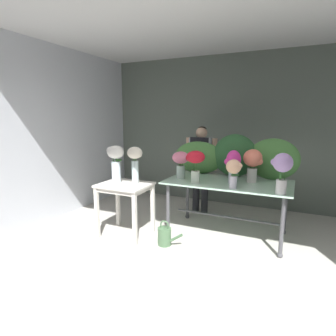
# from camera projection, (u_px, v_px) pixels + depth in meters

# --- Properties ---
(ground_plane) EXTENTS (7.48, 7.48, 0.00)m
(ground_plane) POSITION_uv_depth(u_px,v_px,m) (206.00, 235.00, 4.09)
(ground_plane) COLOR beige
(wall_back) EXTENTS (5.15, 0.12, 2.84)m
(wall_back) POSITION_uv_depth(u_px,v_px,m) (235.00, 131.00, 5.34)
(wall_back) COLOR slate
(wall_back) RESTS_ON ground
(wall_left) EXTENTS (0.12, 3.52, 2.84)m
(wall_left) POSITION_uv_depth(u_px,v_px,m) (67.00, 133.00, 4.90)
(wall_left) COLOR silver
(wall_left) RESTS_ON ground
(ceiling_slab) EXTENTS (5.27, 3.52, 0.12)m
(ceiling_slab) POSITION_uv_depth(u_px,v_px,m) (212.00, 21.00, 3.56)
(ceiling_slab) COLOR silver
(ceiling_slab) RESTS_ON wall_back
(display_table_glass) EXTENTS (1.72, 0.98, 0.81)m
(display_table_glass) POSITION_uv_depth(u_px,v_px,m) (228.00, 190.00, 3.97)
(display_table_glass) COLOR #AAD3BB
(display_table_glass) RESTS_ON ground
(side_table_white) EXTENTS (0.70, 0.58, 0.77)m
(side_table_white) POSITION_uv_depth(u_px,v_px,m) (125.00, 191.00, 3.97)
(side_table_white) COLOR silver
(side_table_white) RESTS_ON ground
(florist) EXTENTS (0.57, 0.24, 1.53)m
(florist) POSITION_uv_depth(u_px,v_px,m) (201.00, 161.00, 4.92)
(florist) COLOR #232328
(florist) RESTS_ON ground
(foliage_backdrop) EXTENTS (1.88, 0.31, 0.64)m
(foliage_backdrop) POSITION_uv_depth(u_px,v_px,m) (232.00, 157.00, 4.24)
(foliage_backdrop) COLOR #477F3D
(foliage_backdrop) RESTS_ON display_table_glass
(vase_peach_ranunculus) EXTENTS (0.21, 0.19, 0.37)m
(vase_peach_ranunculus) POSITION_uv_depth(u_px,v_px,m) (234.00, 170.00, 3.51)
(vase_peach_ranunculus) COLOR silver
(vase_peach_ranunculus) RESTS_ON display_table_glass
(vase_coral_anemones) EXTENTS (0.27, 0.26, 0.46)m
(vase_coral_anemones) POSITION_uv_depth(u_px,v_px,m) (253.00, 162.00, 3.84)
(vase_coral_anemones) COLOR silver
(vase_coral_anemones) RESTS_ON display_table_glass
(vase_rosy_carnations) EXTENTS (0.25, 0.25, 0.40)m
(vase_rosy_carnations) POSITION_uv_depth(u_px,v_px,m) (181.00, 161.00, 4.09)
(vase_rosy_carnations) COLOR silver
(vase_rosy_carnations) RESTS_ON display_table_glass
(vase_lilac_peonies) EXTENTS (0.25, 0.22, 0.49)m
(vase_lilac_peonies) POSITION_uv_depth(u_px,v_px,m) (282.00, 169.00, 3.24)
(vase_lilac_peonies) COLOR silver
(vase_lilac_peonies) RESTS_ON display_table_glass
(vase_crimson_hydrangea) EXTENTS (0.27, 0.26, 0.45)m
(vase_crimson_hydrangea) POSITION_uv_depth(u_px,v_px,m) (195.00, 162.00, 3.80)
(vase_crimson_hydrangea) COLOR silver
(vase_crimson_hydrangea) RESTS_ON display_table_glass
(vase_magenta_dahlias) EXTENTS (0.22, 0.20, 0.46)m
(vase_magenta_dahlias) POSITION_uv_depth(u_px,v_px,m) (233.00, 164.00, 3.78)
(vase_magenta_dahlias) COLOR silver
(vase_magenta_dahlias) RESTS_ON display_table_glass
(vase_white_roses_tall) EXTENTS (0.24, 0.24, 0.54)m
(vase_white_roses_tall) POSITION_uv_depth(u_px,v_px,m) (115.00, 160.00, 3.95)
(vase_white_roses_tall) COLOR silver
(vase_white_roses_tall) RESTS_ON side_table_white
(vase_cream_lisianthus_tall) EXTENTS (0.21, 0.21, 0.53)m
(vase_cream_lisianthus_tall) POSITION_uv_depth(u_px,v_px,m) (135.00, 161.00, 3.89)
(vase_cream_lisianthus_tall) COLOR silver
(vase_cream_lisianthus_tall) RESTS_ON side_table_white
(watering_can) EXTENTS (0.35, 0.18, 0.34)m
(watering_can) POSITION_uv_depth(u_px,v_px,m) (165.00, 236.00, 3.74)
(watering_can) COLOR #4C704C
(watering_can) RESTS_ON ground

